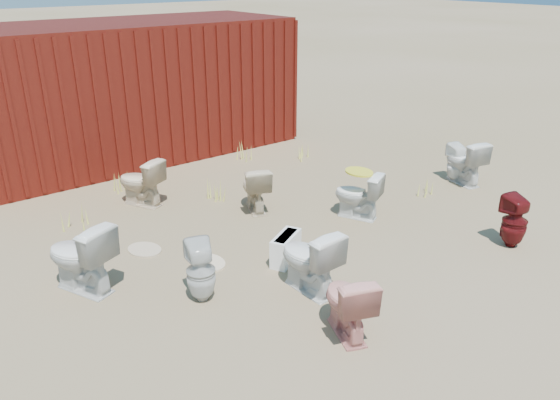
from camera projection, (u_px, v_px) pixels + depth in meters
ground at (310, 256)px, 6.69m from camera, size 100.00×100.00×0.00m
shipping_container at (127, 90)px, 10.01m from camera, size 6.00×2.40×2.40m
toilet_front_a at (80, 257)px, 5.84m from camera, size 0.74×0.91×0.81m
toilet_front_pink at (347, 303)px, 5.16m from camera, size 0.61×0.77×0.69m
toilet_front_c at (309, 259)px, 5.85m from camera, size 0.44×0.75×0.76m
toilet_front_maroon at (515, 221)px, 6.81m from camera, size 0.37×0.37×0.68m
toilet_front_e at (464, 162)px, 8.84m from camera, size 0.56×0.80×0.74m
toilet_back_a at (201, 271)px, 5.69m from camera, size 0.39×0.40×0.68m
toilet_back_beige_left at (140, 182)px, 8.02m from camera, size 0.67×0.81×0.72m
toilet_back_beige_right at (255, 188)px, 7.86m from camera, size 0.61×0.76×0.68m
toilet_back_yellowlid at (358, 195)px, 7.62m from camera, size 0.62×0.75×0.67m
toilet_back_e at (456, 162)px, 8.97m from camera, size 0.36×0.36×0.63m
yellow_lid at (359, 172)px, 7.48m from camera, size 0.34×0.42×0.02m
loose_tank at (286, 248)px, 6.51m from camera, size 0.54×0.41×0.35m
loose_lid_near at (207, 263)px, 6.52m from camera, size 0.45×0.55×0.02m
loose_lid_far at (145, 250)px, 6.82m from camera, size 0.49×0.56×0.02m
weed_clump_a at (74, 217)px, 7.35m from camera, size 0.36×0.36×0.32m
weed_clump_b at (220, 188)px, 8.32m from camera, size 0.32×0.32×0.32m
weed_clump_c at (304, 151)px, 10.04m from camera, size 0.36×0.36×0.30m
weed_clump_d at (121, 183)px, 8.58m from camera, size 0.30×0.30×0.30m
weed_clump_e at (246, 151)px, 9.98m from camera, size 0.34×0.34×0.34m
weed_clump_f at (425, 187)px, 8.49m from camera, size 0.28×0.28×0.25m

